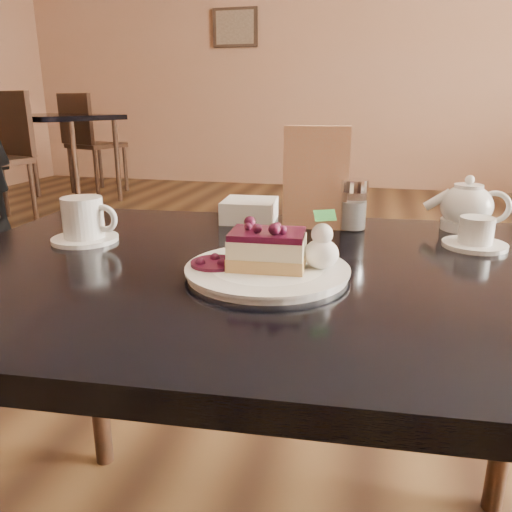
% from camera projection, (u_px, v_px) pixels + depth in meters
% --- Properties ---
extents(main_table, '(1.13, 0.80, 0.68)m').
position_uv_depth(main_table, '(271.00, 308.00, 0.79)').
color(main_table, black).
rests_on(main_table, ground).
extents(dessert_plate, '(0.23, 0.23, 0.01)m').
position_uv_depth(dessert_plate, '(267.00, 271.00, 0.73)').
color(dessert_plate, white).
rests_on(dessert_plate, main_table).
extents(cheesecake_slice, '(0.11, 0.08, 0.05)m').
position_uv_depth(cheesecake_slice, '(267.00, 249.00, 0.72)').
color(cheesecake_slice, tan).
rests_on(cheesecake_slice, dessert_plate).
extents(whipped_cream, '(0.05, 0.05, 0.04)m').
position_uv_depth(whipped_cream, '(321.00, 253.00, 0.72)').
color(whipped_cream, white).
rests_on(whipped_cream, dessert_plate).
extents(berry_sauce, '(0.07, 0.07, 0.01)m').
position_uv_depth(berry_sauce, '(215.00, 263.00, 0.73)').
color(berry_sauce, black).
rests_on(berry_sauce, dessert_plate).
extents(coffee_set, '(0.13, 0.12, 0.08)m').
position_uv_depth(coffee_set, '(85.00, 222.00, 0.90)').
color(coffee_set, white).
rests_on(coffee_set, main_table).
extents(tea_set, '(0.15, 0.23, 0.10)m').
position_uv_depth(tea_set, '(467.00, 213.00, 0.95)').
color(tea_set, white).
rests_on(tea_set, main_table).
extents(menu_card, '(0.13, 0.04, 0.20)m').
position_uv_depth(menu_card, '(316.00, 178.00, 0.97)').
color(menu_card, beige).
rests_on(menu_card, main_table).
extents(sugar_shaker, '(0.05, 0.05, 0.10)m').
position_uv_depth(sugar_shaker, '(353.00, 204.00, 0.97)').
color(sugar_shaker, white).
rests_on(sugar_shaker, main_table).
extents(napkin_stack, '(0.12, 0.12, 0.05)m').
position_uv_depth(napkin_stack, '(250.00, 210.00, 1.06)').
color(napkin_stack, white).
rests_on(napkin_stack, main_table).
extents(bg_table_far_left, '(1.31, 1.98, 1.31)m').
position_uv_depth(bg_table_far_left, '(57.00, 197.00, 4.63)').
color(bg_table_far_left, black).
rests_on(bg_table_far_left, ground).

